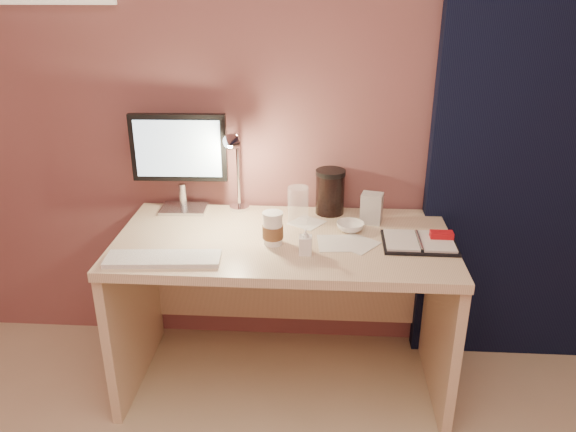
# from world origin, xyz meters

# --- Properties ---
(room) EXTENTS (3.50, 3.50, 3.50)m
(room) POSITION_xyz_m (0.95, 1.69, 1.14)
(room) COLOR #C6B28E
(room) RESTS_ON ground
(desk) EXTENTS (1.40, 0.70, 0.73)m
(desk) POSITION_xyz_m (0.00, 1.45, 0.50)
(desk) COLOR beige
(desk) RESTS_ON ground
(monitor) EXTENTS (0.43, 0.16, 0.46)m
(monitor) POSITION_xyz_m (-0.49, 1.65, 1.00)
(monitor) COLOR silver
(monitor) RESTS_ON desk
(keyboard) EXTENTS (0.45, 0.16, 0.02)m
(keyboard) POSITION_xyz_m (-0.45, 1.14, 0.74)
(keyboard) COLOR white
(keyboard) RESTS_ON desk
(planner) EXTENTS (0.30, 0.23, 0.05)m
(planner) POSITION_xyz_m (0.56, 1.35, 0.74)
(planner) COLOR black
(planner) RESTS_ON desk
(paper_a) EXTENTS (0.17, 0.17, 0.00)m
(paper_a) POSITION_xyz_m (0.22, 1.34, 0.73)
(paper_a) COLOR silver
(paper_a) RESTS_ON desk
(paper_b) EXTENTS (0.21, 0.21, 0.00)m
(paper_b) POSITION_xyz_m (0.30, 1.34, 0.73)
(paper_b) COLOR silver
(paper_b) RESTS_ON desk
(paper_c) EXTENTS (0.18, 0.18, 0.00)m
(paper_c) POSITION_xyz_m (0.09, 1.54, 0.73)
(paper_c) COLOR silver
(paper_c) RESTS_ON desk
(coffee_cup) EXTENTS (0.09, 0.09, 0.14)m
(coffee_cup) POSITION_xyz_m (-0.04, 1.32, 0.79)
(coffee_cup) COLOR white
(coffee_cup) RESTS_ON desk
(clear_cup) EXTENTS (0.09, 0.09, 0.16)m
(clear_cup) POSITION_xyz_m (0.05, 1.55, 0.81)
(clear_cup) COLOR white
(clear_cup) RESTS_ON desk
(bowl) EXTENTS (0.15, 0.15, 0.04)m
(bowl) POSITION_xyz_m (0.28, 1.47, 0.75)
(bowl) COLOR silver
(bowl) RESTS_ON desk
(lotion_bottle) EXTENTS (0.05, 0.05, 0.11)m
(lotion_bottle) POSITION_xyz_m (0.09, 1.24, 0.79)
(lotion_bottle) COLOR white
(lotion_bottle) RESTS_ON desk
(dark_jar) EXTENTS (0.13, 0.13, 0.18)m
(dark_jar) POSITION_xyz_m (0.19, 1.67, 0.82)
(dark_jar) COLOR black
(dark_jar) RESTS_ON desk
(product_box) EXTENTS (0.10, 0.09, 0.14)m
(product_box) POSITION_xyz_m (0.37, 1.56, 0.80)
(product_box) COLOR silver
(product_box) RESTS_ON desk
(desk_lamp) EXTENTS (0.09, 0.24, 0.40)m
(desk_lamp) POSITION_xyz_m (-0.23, 1.58, 0.98)
(desk_lamp) COLOR silver
(desk_lamp) RESTS_ON desk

